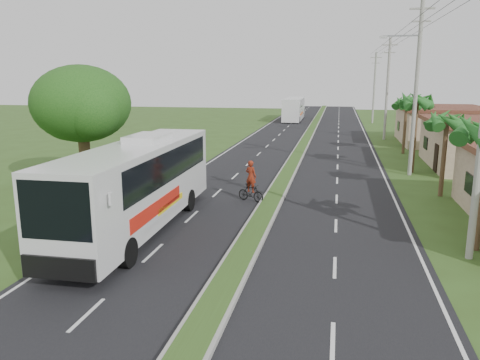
# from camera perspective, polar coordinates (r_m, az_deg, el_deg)

# --- Properties ---
(ground) EXTENTS (180.00, 180.00, 0.00)m
(ground) POSITION_cam_1_polar(r_m,az_deg,el_deg) (17.88, 0.03, -9.76)
(ground) COLOR #334D1C
(ground) RESTS_ON ground
(road_asphalt) EXTENTS (14.00, 160.00, 0.02)m
(road_asphalt) POSITION_cam_1_polar(r_m,az_deg,el_deg) (36.99, 6.38, 1.79)
(road_asphalt) COLOR black
(road_asphalt) RESTS_ON ground
(median_strip) EXTENTS (1.20, 160.00, 0.18)m
(median_strip) POSITION_cam_1_polar(r_m,az_deg,el_deg) (36.98, 6.38, 1.93)
(median_strip) COLOR gray
(median_strip) RESTS_ON ground
(lane_edge_left) EXTENTS (0.12, 160.00, 0.01)m
(lane_edge_left) POSITION_cam_1_polar(r_m,az_deg,el_deg) (38.20, -3.68, 2.16)
(lane_edge_left) COLOR silver
(lane_edge_left) RESTS_ON ground
(lane_edge_right) EXTENTS (0.12, 160.00, 0.01)m
(lane_edge_right) POSITION_cam_1_polar(r_m,az_deg,el_deg) (36.99, 16.76, 1.32)
(lane_edge_right) COLOR silver
(lane_edge_right) RESTS_ON ground
(shop_mid) EXTENTS (7.60, 10.60, 3.67)m
(shop_mid) POSITION_cam_1_polar(r_m,az_deg,el_deg) (39.97, 27.19, 3.97)
(shop_mid) COLOR tan
(shop_mid) RESTS_ON ground
(shop_far) EXTENTS (8.60, 11.60, 3.82)m
(shop_far) POSITION_cam_1_polar(r_m,az_deg,el_deg) (53.50, 23.35, 6.18)
(shop_far) COLOR tan
(shop_far) RESTS_ON ground
(palm_verge_b) EXTENTS (2.40, 2.40, 5.05)m
(palm_verge_b) POSITION_cam_1_polar(r_m,az_deg,el_deg) (28.95, 23.93, 6.59)
(palm_verge_b) COLOR #473321
(palm_verge_b) RESTS_ON ground
(palm_verge_c) EXTENTS (2.40, 2.40, 5.85)m
(palm_verge_c) POSITION_cam_1_polar(r_m,az_deg,el_deg) (35.67, 20.80, 8.96)
(palm_verge_c) COLOR #473321
(palm_verge_c) RESTS_ON ground
(palm_verge_d) EXTENTS (2.40, 2.40, 5.25)m
(palm_verge_d) POSITION_cam_1_polar(r_m,az_deg,el_deg) (44.67, 19.66, 8.83)
(palm_verge_d) COLOR #473321
(palm_verge_d) RESTS_ON ground
(shade_tree) EXTENTS (6.30, 6.00, 7.54)m
(shade_tree) POSITION_cam_1_polar(r_m,az_deg,el_deg) (30.52, -18.93, 8.49)
(shade_tree) COLOR #473321
(shade_tree) RESTS_ON ground
(utility_pole_b) EXTENTS (3.20, 0.28, 12.00)m
(utility_pole_b) POSITION_cam_1_polar(r_m,az_deg,el_deg) (34.60, 20.65, 10.78)
(utility_pole_b) COLOR gray
(utility_pole_b) RESTS_ON ground
(utility_pole_c) EXTENTS (1.60, 0.28, 11.00)m
(utility_pole_c) POSITION_cam_1_polar(r_m,az_deg,el_deg) (54.47, 17.52, 10.66)
(utility_pole_c) COLOR gray
(utility_pole_c) RESTS_ON ground
(utility_pole_d) EXTENTS (1.60, 0.28, 10.50)m
(utility_pole_d) POSITION_cam_1_polar(r_m,az_deg,el_deg) (74.41, 16.05, 10.85)
(utility_pole_d) COLOR gray
(utility_pole_d) RESTS_ON ground
(coach_bus_main) EXTENTS (2.94, 12.99, 4.18)m
(coach_bus_main) POSITION_cam_1_polar(r_m,az_deg,el_deg) (21.19, -12.20, -0.01)
(coach_bus_main) COLOR silver
(coach_bus_main) RESTS_ON ground
(coach_bus_far) EXTENTS (2.80, 12.29, 3.57)m
(coach_bus_far) POSITION_cam_1_polar(r_m,az_deg,el_deg) (76.99, 6.60, 8.75)
(coach_bus_far) COLOR silver
(coach_bus_far) RESTS_ON ground
(motorcyclist) EXTENTS (1.69, 1.06, 2.33)m
(motorcyclist) POSITION_cam_1_polar(r_m,az_deg,el_deg) (25.81, 1.33, -0.79)
(motorcyclist) COLOR black
(motorcyclist) RESTS_ON ground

